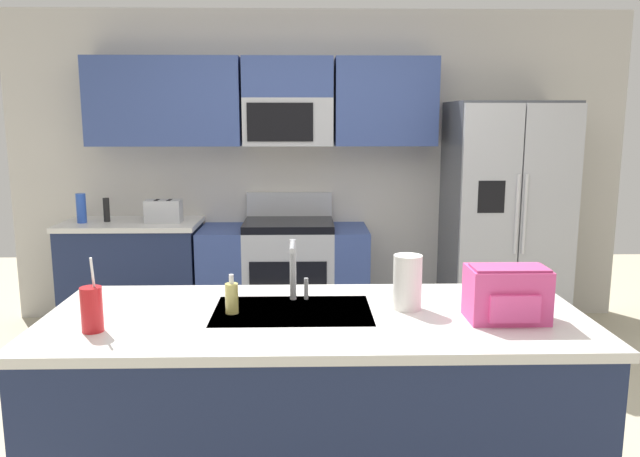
% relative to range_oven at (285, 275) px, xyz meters
% --- Properties ---
extents(ground_plane, '(9.00, 9.00, 0.00)m').
position_rel_range_oven_xyz_m(ground_plane, '(0.28, -1.80, -0.44)').
color(ground_plane, beige).
rests_on(ground_plane, ground).
extents(kitchen_wall_unit, '(5.20, 0.43, 2.60)m').
position_rel_range_oven_xyz_m(kitchen_wall_unit, '(0.14, 0.28, 1.03)').
color(kitchen_wall_unit, beige).
rests_on(kitchen_wall_unit, ground).
extents(back_counter, '(1.09, 0.63, 0.90)m').
position_rel_range_oven_xyz_m(back_counter, '(-1.23, -0.00, 0.01)').
color(back_counter, '#1E2A4D').
rests_on(back_counter, ground).
extents(range_oven, '(1.36, 0.61, 1.10)m').
position_rel_range_oven_xyz_m(range_oven, '(0.00, 0.00, 0.00)').
color(range_oven, '#B7BABF').
rests_on(range_oven, ground).
extents(refrigerator, '(0.90, 0.76, 1.85)m').
position_rel_range_oven_xyz_m(refrigerator, '(1.78, -0.07, 0.48)').
color(refrigerator, '#4C4F54').
rests_on(refrigerator, ground).
extents(island_counter, '(2.29, 0.95, 0.90)m').
position_rel_range_oven_xyz_m(island_counter, '(0.22, -2.43, 0.01)').
color(island_counter, '#1E2A4D').
rests_on(island_counter, ground).
extents(toaster, '(0.28, 0.16, 0.18)m').
position_rel_range_oven_xyz_m(toaster, '(-0.96, -0.05, 0.55)').
color(toaster, '#B7BABF').
rests_on(toaster, back_counter).
extents(pepper_mill, '(0.05, 0.05, 0.19)m').
position_rel_range_oven_xyz_m(pepper_mill, '(-1.42, -0.00, 0.55)').
color(pepper_mill, black).
rests_on(pepper_mill, back_counter).
extents(bottle_blue, '(0.08, 0.08, 0.23)m').
position_rel_range_oven_xyz_m(bottle_blue, '(-1.60, -0.06, 0.57)').
color(bottle_blue, blue).
rests_on(bottle_blue, back_counter).
extents(sink_faucet, '(0.09, 0.21, 0.28)m').
position_rel_range_oven_xyz_m(sink_faucet, '(0.12, -2.24, 0.62)').
color(sink_faucet, '#B7BABF').
rests_on(sink_faucet, island_counter).
extents(drink_cup_red, '(0.08, 0.08, 0.30)m').
position_rel_range_oven_xyz_m(drink_cup_red, '(-0.66, -2.63, 0.55)').
color(drink_cup_red, red).
rests_on(drink_cup_red, island_counter).
extents(soap_dispenser, '(0.06, 0.06, 0.17)m').
position_rel_range_oven_xyz_m(soap_dispenser, '(-0.14, -2.41, 0.53)').
color(soap_dispenser, '#D8CC66').
rests_on(soap_dispenser, island_counter).
extents(paper_towel_roll, '(0.12, 0.12, 0.24)m').
position_rel_range_oven_xyz_m(paper_towel_roll, '(0.62, -2.37, 0.58)').
color(paper_towel_roll, white).
rests_on(paper_towel_roll, island_counter).
extents(backpack, '(0.32, 0.22, 0.23)m').
position_rel_range_oven_xyz_m(backpack, '(1.00, -2.53, 0.57)').
color(backpack, '#EA4C93').
rests_on(backpack, island_counter).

